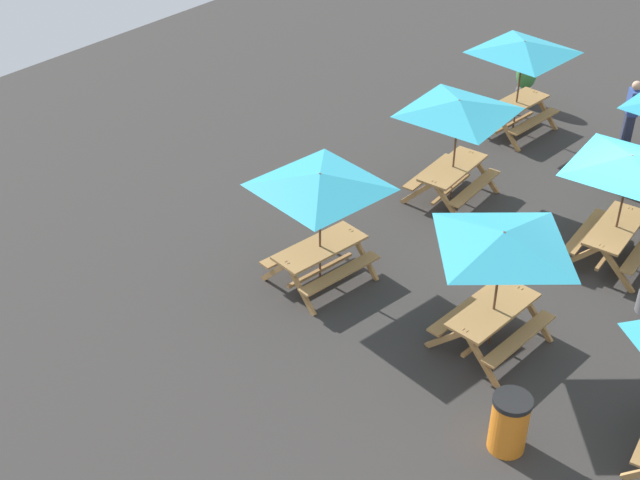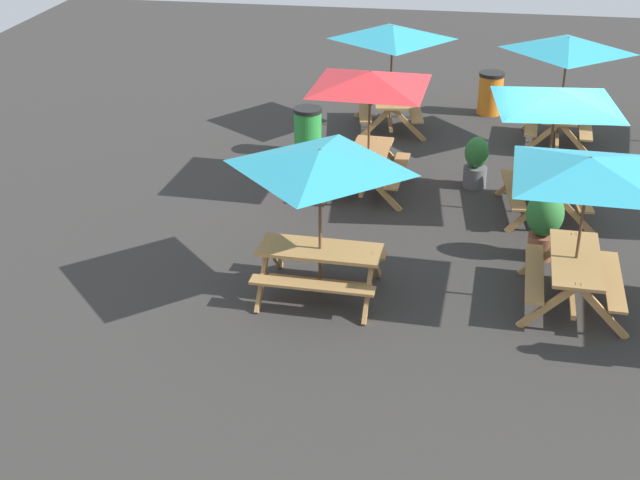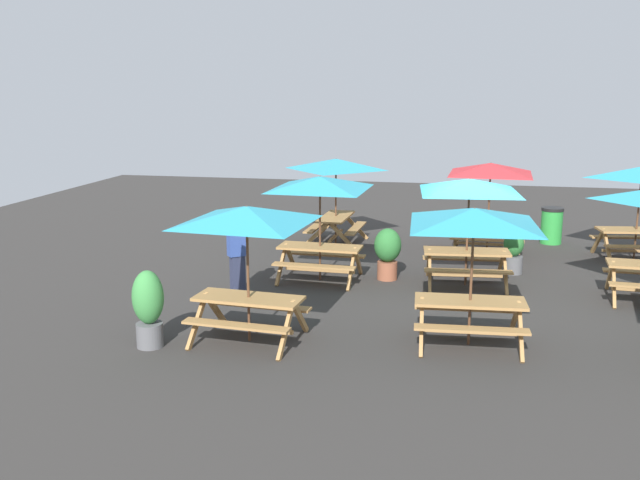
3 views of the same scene
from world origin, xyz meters
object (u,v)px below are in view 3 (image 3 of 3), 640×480
at_px(picnic_table_1, 320,191).
at_px(picnic_table_3, 469,193).
at_px(picnic_table_5, 474,227).
at_px(potted_plant_1, 513,252).
at_px(person_standing, 237,254).
at_px(trash_bin_green, 552,225).
at_px(picnic_table_8, 247,225).
at_px(potted_plant_2, 148,307).
at_px(picnic_table_4, 490,175).
at_px(picnic_table_0, 336,170).
at_px(potted_plant_0, 388,251).

distance_m(picnic_table_1, picnic_table_3, 3.15).
relative_size(picnic_table_5, potted_plant_1, 2.87).
xyz_separation_m(picnic_table_1, person_standing, (1.39, 1.54, -1.10)).
bearing_deg(trash_bin_green, picnic_table_5, 75.28).
xyz_separation_m(picnic_table_8, person_standing, (0.98, -2.42, -1.10)).
bearing_deg(picnic_table_3, picnic_table_8, 44.49).
bearing_deg(potted_plant_2, picnic_table_3, -136.65).
relative_size(picnic_table_8, potted_plant_1, 2.86).
bearing_deg(person_standing, picnic_table_8, -105.98).
bearing_deg(picnic_table_8, picnic_table_4, -113.80).
bearing_deg(picnic_table_1, trash_bin_green, -135.36).
distance_m(picnic_table_1, picnic_table_5, 4.68).
xyz_separation_m(picnic_table_1, picnic_table_4, (-3.66, -3.42, 0.00)).
height_order(picnic_table_0, picnic_table_8, same).
bearing_deg(picnic_table_0, potted_plant_2, -8.82).
xyz_separation_m(trash_bin_green, potted_plant_1, (1.20, 3.43, 0.00)).
relative_size(picnic_table_4, potted_plant_1, 2.87).
relative_size(picnic_table_1, picnic_table_5, 1.00).
distance_m(trash_bin_green, potted_plant_2, 11.93).
distance_m(picnic_table_1, person_standing, 2.35).
relative_size(potted_plant_1, potted_plant_2, 0.76).
distance_m(trash_bin_green, potted_plant_0, 6.00).
relative_size(picnic_table_1, potted_plant_2, 2.19).
distance_m(picnic_table_5, trash_bin_green, 8.68).
distance_m(picnic_table_5, person_standing, 5.08).
relative_size(picnic_table_5, picnic_table_8, 1.00).
relative_size(picnic_table_1, potted_plant_1, 2.87).
height_order(picnic_table_1, potted_plant_1, picnic_table_1).
bearing_deg(picnic_table_1, picnic_table_0, -82.49).
height_order(picnic_table_1, person_standing, picnic_table_1).
bearing_deg(picnic_table_0, potted_plant_1, 66.12).
xyz_separation_m(picnic_table_3, person_standing, (4.53, 1.77, -1.10)).
height_order(picnic_table_1, potted_plant_2, picnic_table_1).
bearing_deg(picnic_table_0, picnic_table_4, 88.87).
bearing_deg(trash_bin_green, picnic_table_4, 40.08).
xyz_separation_m(picnic_table_3, potted_plant_0, (1.70, -0.13, -1.35)).
distance_m(picnic_table_1, trash_bin_green, 7.41).
relative_size(potted_plant_1, person_standing, 0.59).
bearing_deg(picnic_table_1, picnic_table_5, 135.94).
height_order(picnic_table_1, picnic_table_3, same).
height_order(picnic_table_4, potted_plant_1, picnic_table_4).
xyz_separation_m(picnic_table_5, person_standing, (4.60, -1.85, -1.10)).
distance_m(picnic_table_3, picnic_table_8, 5.49).
relative_size(potted_plant_2, person_standing, 0.77).
distance_m(picnic_table_5, potted_plant_1, 5.16).
xyz_separation_m(picnic_table_1, picnic_table_3, (-3.14, -0.22, 0.00)).
height_order(picnic_table_3, potted_plant_0, picnic_table_3).
bearing_deg(trash_bin_green, person_standing, 43.45).
relative_size(picnic_table_1, person_standing, 1.69).
height_order(picnic_table_4, person_standing, picnic_table_4).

